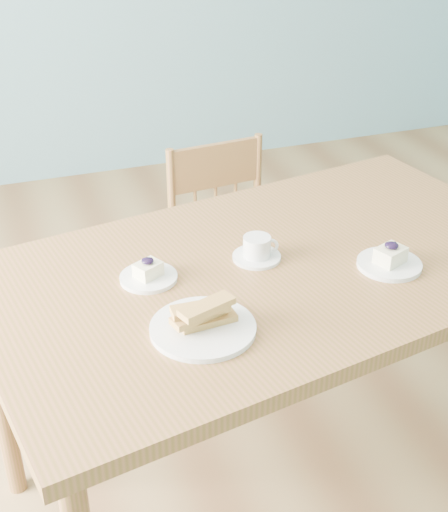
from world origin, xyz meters
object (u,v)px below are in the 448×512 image
(dining_chair, at_px, (230,258))
(cheesecake_plate_far, at_px, (148,274))
(cheesecake_plate_near, at_px, (390,260))
(dining_table, at_px, (273,289))
(biscotti_plate, at_px, (203,322))
(coffee_cup, at_px, (257,250))

(dining_chair, xyz_separation_m, cheesecake_plate_far, (-0.46, -0.65, 0.40))
(cheesecake_plate_near, height_order, cheesecake_plate_far, cheesecake_plate_near)
(dining_table, xyz_separation_m, biscotti_plate, (-0.27, -0.22, 0.11))
(cheesecake_plate_near, bearing_deg, dining_table, 157.76)
(coffee_cup, distance_m, biscotti_plate, 0.35)
(cheesecake_plate_near, xyz_separation_m, biscotti_plate, (-0.55, -0.11, 0.01))
(dining_chair, relative_size, biscotti_plate, 3.49)
(dining_table, height_order, cheesecake_plate_near, cheesecake_plate_near)
(cheesecake_plate_far, bearing_deg, cheesecake_plate_near, -13.61)
(dining_table, xyz_separation_m, cheesecake_plate_near, (0.28, -0.11, 0.10))
(dining_table, relative_size, dining_chair, 1.95)
(coffee_cup, bearing_deg, dining_chair, 91.17)
(cheesecake_plate_near, distance_m, coffee_cup, 0.35)
(dining_table, bearing_deg, cheesecake_plate_near, -32.38)
(dining_chair, height_order, cheesecake_plate_near, cheesecake_plate_near)
(cheesecake_plate_near, relative_size, biscotti_plate, 0.69)
(dining_table, relative_size, cheesecake_plate_far, 11.28)
(dining_chair, bearing_deg, biscotti_plate, -119.13)
(dining_table, bearing_deg, coffee_cup, 120.25)
(cheesecake_plate_near, relative_size, cheesecake_plate_far, 1.15)
(cheesecake_plate_far, xyz_separation_m, coffee_cup, (0.30, 0.01, 0.01))
(dining_table, height_order, coffee_cup, coffee_cup)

